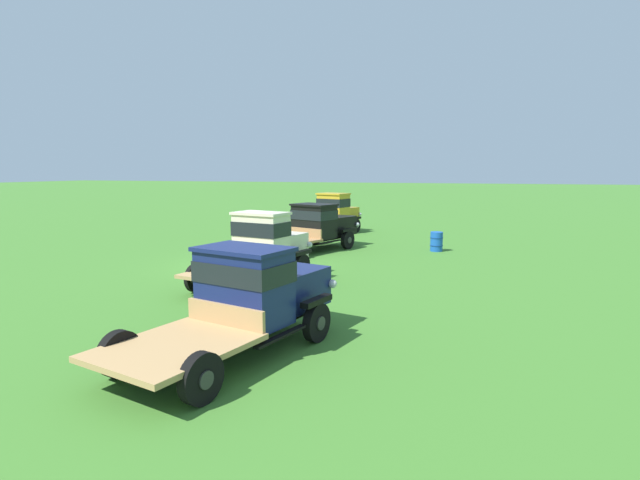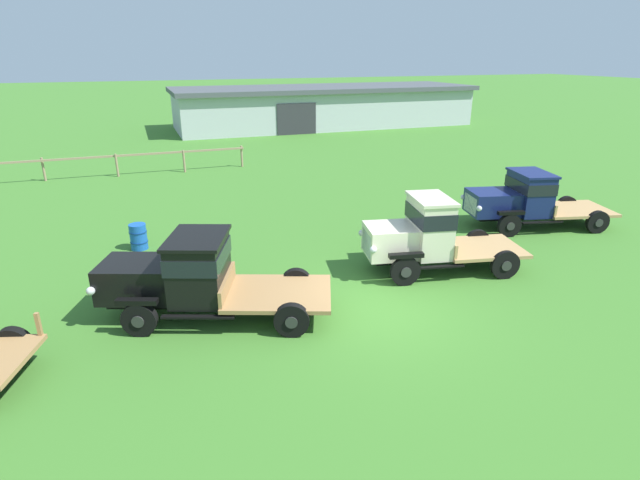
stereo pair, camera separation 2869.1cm
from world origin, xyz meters
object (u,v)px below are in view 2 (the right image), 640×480
at_px(oil_drum_beside_row, 138,237).
at_px(vintage_truck_far_side, 524,199).
at_px(vintage_truck_midrow_center, 425,234).
at_px(farm_shed, 324,106).
at_px(vintage_truck_second_in_line, 191,275).

bearing_deg(oil_drum_beside_row, vintage_truck_far_side, -10.69).
distance_m(vintage_truck_far_side, oil_drum_beside_row, 13.65).
height_order(vintage_truck_far_side, oil_drum_beside_row, vintage_truck_far_side).
height_order(vintage_truck_midrow_center, oil_drum_beside_row, vintage_truck_midrow_center).
bearing_deg(vintage_truck_far_side, farm_shed, 84.24).
xyz_separation_m(vintage_truck_far_side, oil_drum_beside_row, (-13.40, 2.53, -0.63)).
bearing_deg(oil_drum_beside_row, vintage_truck_midrow_center, -31.10).
bearing_deg(vintage_truck_far_side, oil_drum_beside_row, 169.31).
distance_m(vintage_truck_midrow_center, vintage_truck_far_side, 5.96).
distance_m(farm_shed, oil_drum_beside_row, 30.46).
relative_size(vintage_truck_midrow_center, oil_drum_beside_row, 5.83).
bearing_deg(vintage_truck_far_side, vintage_truck_second_in_line, -167.88).
height_order(farm_shed, vintage_truck_second_in_line, farm_shed).
bearing_deg(vintage_truck_midrow_center, vintage_truck_far_side, 21.86).
relative_size(vintage_truck_second_in_line, oil_drum_beside_row, 6.82).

